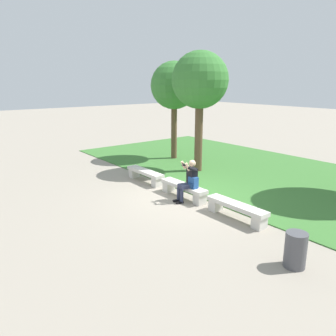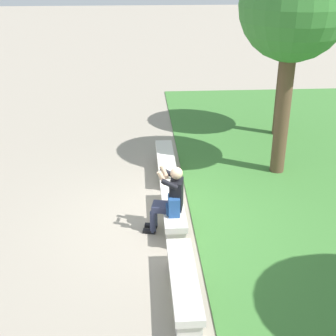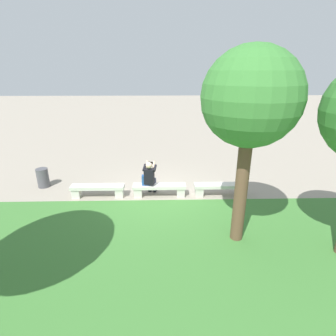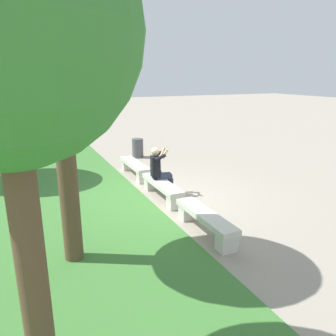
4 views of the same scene
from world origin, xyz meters
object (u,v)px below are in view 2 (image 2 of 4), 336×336
Objects in this scene: bench_mid at (184,283)px; tree_left_background at (290,7)px; person_photographer at (170,197)px; backpack at (173,206)px; bench_near at (173,208)px; tree_right_background at (294,9)px; bench_main at (166,161)px.

tree_left_background is (-6.77, 3.32, 3.17)m from bench_mid.
bench_mid is at bearing 2.30° from person_photographer.
person_photographer reaches higher than backpack.
bench_near is 0.55m from person_photographer.
tree_right_background reaches higher than bench_mid.
person_photographer is at bearing -1.70° from bench_main.
person_photographer is at bearing -48.02° from tree_right_background.
bench_main is 1.00× the size of bench_near.
tree_left_background is (-4.88, 3.39, 2.74)m from person_photographer.
backpack reaches higher than bench_near.
backpack is (-1.74, -0.02, 0.33)m from bench_mid.
person_photographer is (0.33, -0.08, 0.44)m from bench_near.
bench_mid is 4.45× the size of backpack.
bench_mid is at bearing -31.32° from tree_right_background.
tree_right_background is at bearing 134.23° from backpack.
bench_main is 0.41× the size of tree_left_background.
tree_right_background is (-2.58, 2.65, 3.06)m from backpack.
tree_left_background is (-2.33, 3.32, 3.17)m from bench_main.
bench_mid is 1.44× the size of person_photographer.
bench_main is 1.44× the size of person_photographer.
backpack is at bearing -2.95° from bench_near.
tree_right_background reaches higher than tree_left_background.
bench_near is at bearing -36.08° from tree_left_background.
bench_near is (2.22, 0.00, 0.00)m from bench_main.
bench_main and bench_mid have the same top height.
tree_left_background is 0.95× the size of tree_right_background.
bench_main is 0.39× the size of tree_right_background.
tree_left_background is 2.55m from tree_right_background.
tree_right_background reaches higher than bench_main.
backpack is at bearing -0.52° from bench_main.
person_photographer is 3.08× the size of backpack.
tree_left_background reaches higher than bench_near.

